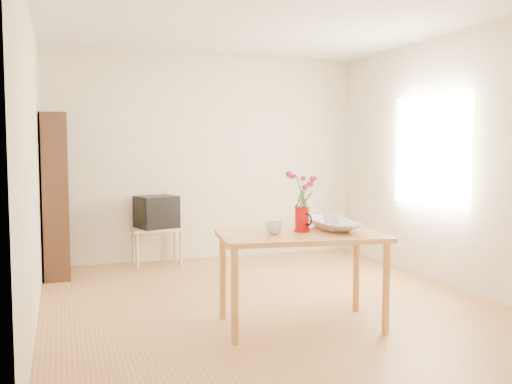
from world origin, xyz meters
name	(u,v)px	position (x,y,z in m)	size (l,w,h in m)	color
room	(270,162)	(0.03, 0.00, 1.30)	(4.50, 4.50, 4.50)	#A7703B
table	(301,245)	(0.01, -0.78, 0.66)	(1.38, 0.91, 0.75)	#BD7A40
tv_stand	(157,233)	(-0.70, 1.97, 0.39)	(0.60, 0.45, 0.46)	tan
bookshelf	(55,201)	(-1.85, 1.75, 0.84)	(0.28, 0.70, 1.80)	black
pitcher	(302,220)	(0.06, -0.67, 0.84)	(0.13, 0.21, 0.20)	#BE0B0B
flowers	(302,188)	(0.06, -0.67, 1.10)	(0.23, 0.23, 0.33)	#D6327A
mug	(274,228)	(-0.21, -0.74, 0.80)	(0.13, 0.13, 0.10)	white
bowl	(332,201)	(0.35, -0.64, 0.98)	(0.49, 0.49, 0.47)	white
teacup_a	(328,207)	(0.31, -0.64, 0.94)	(0.08, 0.08, 0.07)	white
teacup_b	(336,206)	(0.40, -0.62, 0.94)	(0.07, 0.07, 0.07)	white
television	(156,211)	(-0.70, 1.98, 0.66)	(0.54, 0.52, 0.38)	black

